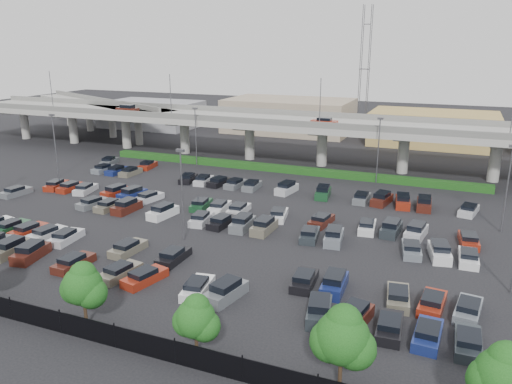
{
  "coord_description": "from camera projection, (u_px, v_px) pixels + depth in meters",
  "views": [
    {
      "loc": [
        27.27,
        -53.09,
        21.08
      ],
      "look_at": [
        2.98,
        6.0,
        2.0
      ],
      "focal_mm": 35.0,
      "sensor_mm": 36.0,
      "label": 1
    }
  ],
  "objects": [
    {
      "name": "ground",
      "position": [
        216.0,
        217.0,
        63.02
      ],
      "size": [
        280.0,
        280.0,
        0.0
      ],
      "primitive_type": "plane",
      "color": "black"
    },
    {
      "name": "overpass",
      "position": [
        294.0,
        125.0,
        89.44
      ],
      "size": [
        150.0,
        13.0,
        15.8
      ],
      "color": "gray",
      "rests_on": "ground"
    },
    {
      "name": "on_ramp",
      "position": [
        101.0,
        106.0,
        118.18
      ],
      "size": [
        50.93,
        30.13,
        8.8
      ],
      "color": "gray",
      "rests_on": "ground"
    },
    {
      "name": "hedge",
      "position": [
        282.0,
        169.0,
        85.01
      ],
      "size": [
        66.0,
        1.6,
        1.1
      ],
      "primitive_type": "cube",
      "color": "#124113",
      "rests_on": "ground"
    },
    {
      "name": "fence",
      "position": [
        50.0,
        319.0,
        37.96
      ],
      "size": [
        70.0,
        0.1,
        2.0
      ],
      "color": "black",
      "rests_on": "ground"
    },
    {
      "name": "tree_row",
      "position": [
        68.0,
        282.0,
        38.24
      ],
      "size": [
        65.07,
        3.66,
        5.94
      ],
      "color": "#332316",
      "rests_on": "ground"
    },
    {
      "name": "parked_cars",
      "position": [
        201.0,
        221.0,
        59.94
      ],
      "size": [
        63.26,
        41.7,
        1.67
      ],
      "color": "black",
      "rests_on": "ground"
    },
    {
      "name": "light_poles",
      "position": [
        194.0,
        163.0,
        64.51
      ],
      "size": [
        66.9,
        48.38,
        10.3
      ],
      "color": "#4F4F54",
      "rests_on": "ground"
    },
    {
      "name": "distant_buildings",
      "position": [
        389.0,
        124.0,
        112.22
      ],
      "size": [
        138.0,
        24.0,
        9.0
      ],
      "color": "gray",
      "rests_on": "ground"
    },
    {
      "name": "comm_tower",
      "position": [
        365.0,
        66.0,
        122.67
      ],
      "size": [
        2.4,
        2.4,
        30.0
      ],
      "color": "#4F4F54",
      "rests_on": "ground"
    }
  ]
}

